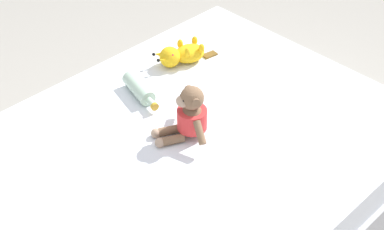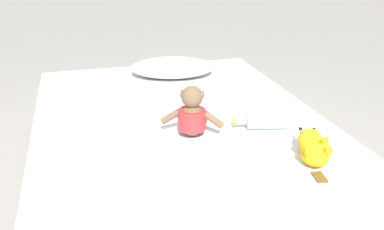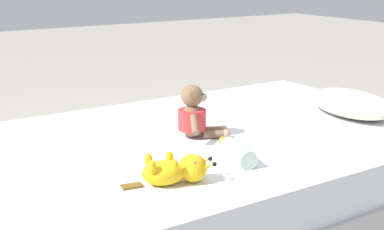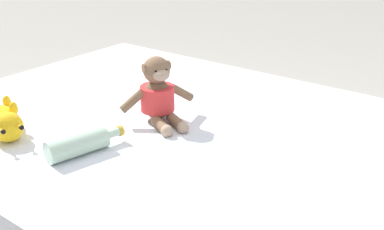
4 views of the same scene
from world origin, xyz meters
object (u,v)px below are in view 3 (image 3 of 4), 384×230
Objects in this scene: plush_monkey at (195,116)px; glass_bottle at (238,152)px; plush_yellow_creature at (176,170)px; pillow at (351,103)px; bed at (218,173)px.

glass_bottle is at bearing -4.34° from plush_monkey.
plush_yellow_creature is 1.24× the size of glass_bottle.
plush_monkey reaches higher than glass_bottle.
plush_monkey is at bearing -96.98° from pillow.
plush_monkey is 0.84× the size of plush_yellow_creature.
bed is 0.79m from pillow.
plush_yellow_creature reaches higher than glass_bottle.
pillow is 0.88m from plush_monkey.
plush_monkey reaches higher than plush_yellow_creature.
plush_yellow_creature is (0.42, -0.48, 0.25)m from bed.
plush_yellow_creature is at bearing -79.37° from glass_bottle.
glass_bottle is at bearing 100.63° from plush_yellow_creature.
glass_bottle is (-0.06, 0.31, -0.01)m from plush_yellow_creature.
pillow reaches higher than plush_yellow_creature.
plush_monkey reaches higher than bed.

